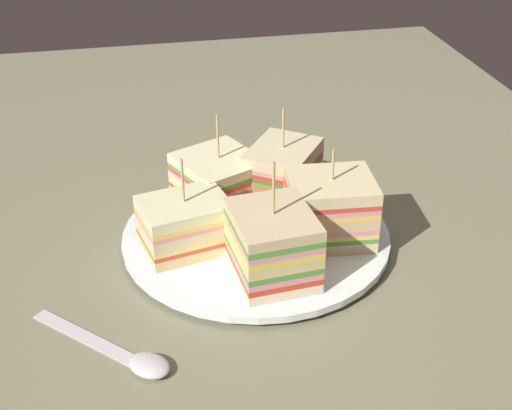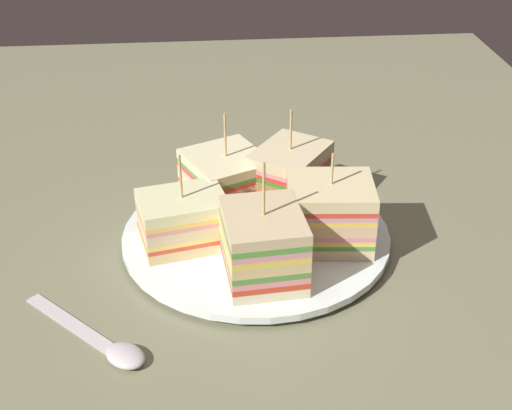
# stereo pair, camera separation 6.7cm
# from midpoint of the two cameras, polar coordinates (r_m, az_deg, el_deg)

# --- Properties ---
(ground_plane) EXTENTS (1.24, 0.87, 0.02)m
(ground_plane) POSITION_cam_midpoint_polar(r_m,az_deg,el_deg) (0.69, 2.75, -3.72)
(ground_plane) COLOR #787759
(plate) EXTENTS (0.25, 0.25, 0.01)m
(plate) POSITION_cam_midpoint_polar(r_m,az_deg,el_deg) (0.68, 2.79, -2.59)
(plate) COLOR white
(plate) RESTS_ON ground_plane
(sandwich_wedge_0) EXTENTS (0.08, 0.07, 0.11)m
(sandwich_wedge_0) POSITION_cam_midpoint_polar(r_m,az_deg,el_deg) (0.61, 3.90, -3.32)
(sandwich_wedge_0) COLOR beige
(sandwich_wedge_0) RESTS_ON plate
(sandwich_wedge_1) EXTENTS (0.07, 0.08, 0.09)m
(sandwich_wedge_1) POSITION_cam_midpoint_polar(r_m,az_deg,el_deg) (0.66, 8.71, -0.76)
(sandwich_wedge_1) COLOR beige
(sandwich_wedge_1) RESTS_ON plate
(sandwich_wedge_2) EXTENTS (0.10, 0.09, 0.10)m
(sandwich_wedge_2) POSITION_cam_midpoint_polar(r_m,az_deg,el_deg) (0.72, 5.31, 2.29)
(sandwich_wedge_2) COLOR beige
(sandwich_wedge_2) RESTS_ON plate
(sandwich_wedge_3) EXTENTS (0.10, 0.10, 0.10)m
(sandwich_wedge_3) POSITION_cam_midpoint_polar(r_m,az_deg,el_deg) (0.72, 0.27, 2.07)
(sandwich_wedge_3) COLOR #DDBE7B
(sandwich_wedge_3) RESTS_ON plate
(sandwich_wedge_4) EXTENTS (0.07, 0.09, 0.09)m
(sandwich_wedge_4) POSITION_cam_midpoint_polar(r_m,az_deg,el_deg) (0.65, -2.87, -1.30)
(sandwich_wedge_4) COLOR #DABE84
(sandwich_wedge_4) RESTS_ON plate
(chip_pile) EXTENTS (0.06, 0.08, 0.02)m
(chip_pile) POSITION_cam_midpoint_polar(r_m,az_deg,el_deg) (0.66, 3.60, -2.41)
(chip_pile) COLOR #E2D57B
(chip_pile) RESTS_ON plate
(spoon) EXTENTS (0.11, 0.11, 0.01)m
(spoon) POSITION_cam_midpoint_polar(r_m,az_deg,el_deg) (0.57, -8.23, -11.19)
(spoon) COLOR silver
(spoon) RESTS_ON ground_plane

